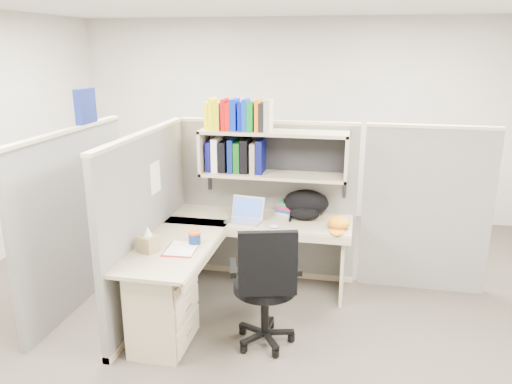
% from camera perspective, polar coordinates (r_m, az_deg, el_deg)
% --- Properties ---
extents(ground, '(6.00, 6.00, 0.00)m').
position_cam_1_polar(ground, '(4.58, -0.96, -14.05)').
color(ground, '#362F29').
rests_on(ground, ground).
extents(room_shell, '(6.00, 6.00, 6.00)m').
position_cam_1_polar(room_shell, '(4.02, -1.06, 6.32)').
color(room_shell, '#ABA89B').
rests_on(room_shell, ground).
extents(cubicle, '(3.79, 1.84, 1.95)m').
position_cam_1_polar(cubicle, '(4.70, -4.18, -1.17)').
color(cubicle, '#5C5C57').
rests_on(cubicle, ground).
extents(desk, '(1.74, 1.75, 0.73)m').
position_cam_1_polar(desk, '(4.23, -7.32, -10.16)').
color(desk, tan).
rests_on(desk, ground).
extents(laptop, '(0.36, 0.36, 0.23)m').
position_cam_1_polar(laptop, '(4.66, -1.38, -2.11)').
color(laptop, silver).
rests_on(laptop, desk).
extents(backpack, '(0.49, 0.42, 0.26)m').
position_cam_1_polar(backpack, '(4.81, 5.67, -1.43)').
color(backpack, black).
rests_on(backpack, desk).
extents(orange_cap, '(0.22, 0.25, 0.11)m').
position_cam_1_polar(orange_cap, '(4.58, 9.46, -3.46)').
color(orange_cap, orange).
rests_on(orange_cap, desk).
extents(snack_canister, '(0.11, 0.11, 0.10)m').
position_cam_1_polar(snack_canister, '(4.21, -7.04, -5.17)').
color(snack_canister, navy).
rests_on(snack_canister, desk).
extents(tissue_box, '(0.17, 0.17, 0.21)m').
position_cam_1_polar(tissue_box, '(4.10, -12.23, -5.28)').
color(tissue_box, '#917C52').
rests_on(tissue_box, desk).
extents(mouse, '(0.09, 0.06, 0.03)m').
position_cam_1_polar(mouse, '(4.54, 2.09, -3.95)').
color(mouse, '#9CBEDD').
rests_on(mouse, desk).
extents(paper_cup, '(0.08, 0.08, 0.09)m').
position_cam_1_polar(paper_cup, '(4.90, 0.11, -2.04)').
color(paper_cup, white).
rests_on(paper_cup, desk).
extents(book_stack, '(0.26, 0.30, 0.12)m').
position_cam_1_polar(book_stack, '(4.95, 3.77, -1.69)').
color(book_stack, gray).
rests_on(book_stack, desk).
extents(loose_paper, '(0.25, 0.32, 0.00)m').
position_cam_1_polar(loose_paper, '(4.14, -8.46, -6.38)').
color(loose_paper, white).
rests_on(loose_paper, desk).
extents(task_chair, '(0.60, 0.55, 1.05)m').
position_cam_1_polar(task_chair, '(4.01, 1.08, -12.73)').
color(task_chair, black).
rests_on(task_chair, ground).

